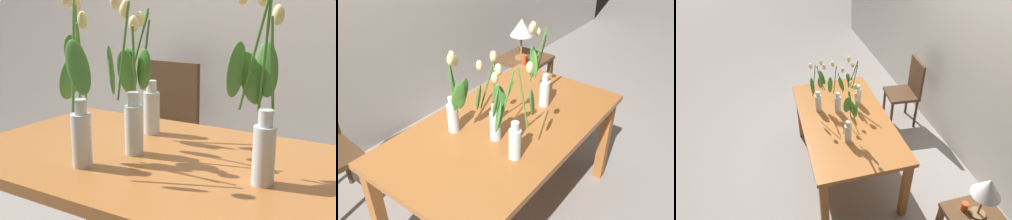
# 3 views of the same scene
# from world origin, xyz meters

# --- Properties ---
(ground_plane) EXTENTS (18.00, 18.00, 0.00)m
(ground_plane) POSITION_xyz_m (0.00, 0.00, 0.00)
(ground_plane) COLOR gray
(room_wall_rear) EXTENTS (9.00, 0.10, 2.70)m
(room_wall_rear) POSITION_xyz_m (0.00, 1.45, 1.35)
(room_wall_rear) COLOR beige
(room_wall_rear) RESTS_ON ground
(dining_table) EXTENTS (1.60, 0.90, 0.74)m
(dining_table) POSITION_xyz_m (0.00, 0.00, 0.65)
(dining_table) COLOR #A3602D
(dining_table) RESTS_ON ground
(tulip_vase_0) EXTENTS (0.15, 0.18, 0.56)m
(tulip_vase_0) POSITION_xyz_m (-0.24, 0.17, 0.94)
(tulip_vase_0) COLOR silver
(tulip_vase_0) RESTS_ON dining_table
(tulip_vase_1) EXTENTS (0.14, 0.20, 0.57)m
(tulip_vase_1) POSITION_xyz_m (-0.16, -0.04, 0.92)
(tulip_vase_1) COLOR silver
(tulip_vase_1) RESTS_ON dining_table
(tulip_vase_2) EXTENTS (0.25, 0.20, 0.58)m
(tulip_vase_2) POSITION_xyz_m (-0.23, -0.22, 0.95)
(tulip_vase_2) COLOR silver
(tulip_vase_2) RESTS_ON dining_table
(tulip_vase_3) EXTENTS (0.17, 0.14, 0.58)m
(tulip_vase_3) POSITION_xyz_m (0.32, -0.04, 0.96)
(tulip_vase_3) COLOR silver
(tulip_vase_3) RESTS_ON dining_table
(dining_chair) EXTENTS (0.43, 0.43, 0.93)m
(dining_chair) POSITION_xyz_m (-0.70, 1.06, 0.52)
(dining_chair) COLOR #4C331E
(dining_chair) RESTS_ON ground
(table_lamp) EXTENTS (0.22, 0.22, 0.40)m
(table_lamp) POSITION_xyz_m (1.26, 0.75, 0.86)
(table_lamp) COLOR olive
(table_lamp) RESTS_ON side_table
(pillar_candle) EXTENTS (0.06, 0.06, 0.07)m
(pillar_candle) POSITION_xyz_m (1.19, 0.67, 0.59)
(pillar_candle) COLOR #CC4C23
(pillar_candle) RESTS_ON side_table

